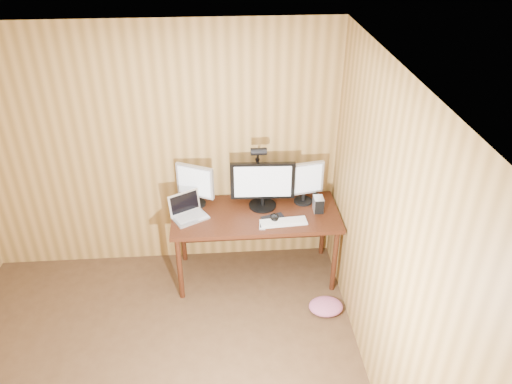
{
  "coord_description": "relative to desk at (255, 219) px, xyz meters",
  "views": [
    {
      "loc": [
        0.63,
        -2.34,
        3.42
      ],
      "look_at": [
        0.93,
        1.58,
        1.02
      ],
      "focal_mm": 35.0,
      "sensor_mm": 36.0,
      "label": 1
    }
  ],
  "objects": [
    {
      "name": "desk",
      "position": [
        0.0,
        0.0,
        0.0
      ],
      "size": [
        1.6,
        0.7,
        0.75
      ],
      "color": "#39180B",
      "rests_on": "floor"
    },
    {
      "name": "hard_drive",
      "position": [
        0.6,
        -0.07,
        0.19
      ],
      "size": [
        0.09,
        0.13,
        0.15
      ],
      "rotation": [
        0.0,
        0.0,
        -0.01
      ],
      "color": "silver",
      "rests_on": "desk"
    },
    {
      "name": "phone",
      "position": [
        0.05,
        -0.3,
        0.13
      ],
      "size": [
        0.06,
        0.11,
        0.02
      ],
      "rotation": [
        0.0,
        0.0,
        -0.09
      ],
      "color": "silver",
      "rests_on": "desk"
    },
    {
      "name": "laptop",
      "position": [
        -0.65,
        -0.07,
        0.18
      ],
      "size": [
        0.39,
        0.36,
        0.23
      ],
      "rotation": [
        0.0,
        0.0,
        0.51
      ],
      "color": "silver",
      "rests_on": "desk"
    },
    {
      "name": "monitor_right",
      "position": [
        0.49,
        0.1,
        0.36
      ],
      "size": [
        0.38,
        0.18,
        0.43
      ],
      "rotation": [
        0.0,
        0.0,
        0.19
      ],
      "color": "black",
      "rests_on": "desk"
    },
    {
      "name": "desk_lamp",
      "position": [
        0.04,
        0.15,
        0.53
      ],
      "size": [
        0.15,
        0.22,
        0.66
      ],
      "rotation": [
        0.0,
        0.0,
        0.09
      ],
      "color": "black",
      "rests_on": "desk"
    },
    {
      "name": "fabric_pile",
      "position": [
        0.62,
        -0.66,
        -0.58
      ],
      "size": [
        0.36,
        0.31,
        0.1
      ],
      "primitive_type": null,
      "rotation": [
        0.0,
        0.0,
        0.15
      ],
      "color": "#B4577A",
      "rests_on": "floor"
    },
    {
      "name": "room_shell",
      "position": [
        -0.93,
        -1.7,
        0.62
      ],
      "size": [
        4.0,
        4.0,
        4.0
      ],
      "color": "#4D331D",
      "rests_on": "ground"
    },
    {
      "name": "speaker",
      "position": [
        0.62,
        0.19,
        0.18
      ],
      "size": [
        0.04,
        0.04,
        0.11
      ],
      "primitive_type": "cylinder",
      "color": "black",
      "rests_on": "desk"
    },
    {
      "name": "monitor_left",
      "position": [
        -0.57,
        0.13,
        0.35
      ],
      "size": [
        0.36,
        0.19,
        0.43
      ],
      "rotation": [
        0.0,
        0.0,
        -0.44
      ],
      "color": "black",
      "rests_on": "desk"
    },
    {
      "name": "keyboard",
      "position": [
        0.25,
        -0.25,
        0.13
      ],
      "size": [
        0.45,
        0.17,
        0.02
      ],
      "rotation": [
        0.0,
        0.0,
        0.08
      ],
      "color": "white",
      "rests_on": "desk"
    },
    {
      "name": "mousepad",
      "position": [
        0.17,
        -0.19,
        0.12
      ],
      "size": [
        0.26,
        0.24,
        0.0
      ],
      "primitive_type": "cube",
      "rotation": [
        0.0,
        0.0,
        0.32
      ],
      "color": "black",
      "rests_on": "desk"
    },
    {
      "name": "monitor_center",
      "position": [
        0.08,
        0.05,
        0.37
      ],
      "size": [
        0.62,
        0.27,
        0.48
      ],
      "rotation": [
        0.0,
        0.0,
        -0.04
      ],
      "color": "black",
      "rests_on": "desk"
    },
    {
      "name": "mouse",
      "position": [
        0.17,
        -0.19,
        0.15
      ],
      "size": [
        0.09,
        0.13,
        0.04
      ],
      "primitive_type": "ellipsoid",
      "rotation": [
        0.0,
        0.0,
        0.17
      ],
      "color": "black",
      "rests_on": "mousepad"
    }
  ]
}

